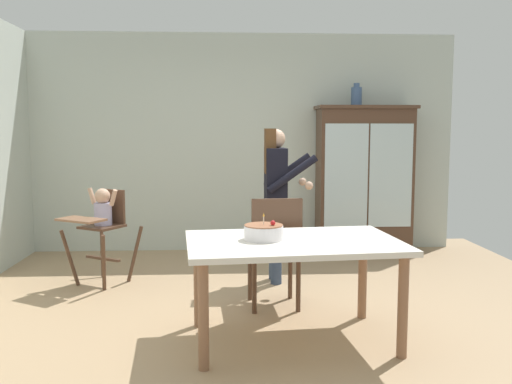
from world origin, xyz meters
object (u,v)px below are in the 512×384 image
object	(u,v)px
dining_table	(293,252)
birthday_cake	(264,232)
china_cabinet	(364,179)
ceramic_vase	(356,96)
high_chair_with_toddler	(102,218)
adult_person	(276,186)
dining_chair_far_side	(275,245)

from	to	relation	value
dining_table	birthday_cake	xyz separation A→B (m)	(-0.21, 0.02, 0.14)
dining_table	china_cabinet	bearing A→B (deg)	66.68
ceramic_vase	dining_table	bearing A→B (deg)	-111.33
birthday_cake	high_chair_with_toddler	bearing A→B (deg)	133.29
adult_person	ceramic_vase	bearing A→B (deg)	-40.94
china_cabinet	dining_chair_far_side	distance (m)	2.53
ceramic_vase	dining_chair_far_side	world-z (taller)	ceramic_vase
high_chair_with_toddler	birthday_cake	xyz separation A→B (m)	(1.48, -1.57, 0.14)
dining_table	dining_chair_far_side	distance (m)	0.71
high_chair_with_toddler	adult_person	bearing A→B (deg)	30.62
china_cabinet	birthday_cake	xyz separation A→B (m)	(-1.44, -2.83, -0.12)
china_cabinet	birthday_cake	distance (m)	3.18
high_chair_with_toddler	birthday_cake	distance (m)	2.16
adult_person	dining_chair_far_side	bearing A→B (deg)	173.47
high_chair_with_toddler	dining_table	size ratio (longest dim) A/B	0.60
china_cabinet	ceramic_vase	bearing A→B (deg)	178.13
dining_table	dining_chair_far_side	size ratio (longest dim) A/B	1.65
china_cabinet	dining_chair_far_side	bearing A→B (deg)	-121.07
china_cabinet	dining_chair_far_side	size ratio (longest dim) A/B	1.88
ceramic_vase	high_chair_with_toddler	world-z (taller)	ceramic_vase
adult_person	dining_table	size ratio (longest dim) A/B	0.97
adult_person	dining_chair_far_side	size ratio (longest dim) A/B	1.59
ceramic_vase	birthday_cake	bearing A→B (deg)	-115.05
china_cabinet	ceramic_vase	size ratio (longest dim) A/B	6.70
china_cabinet	adult_person	world-z (taller)	china_cabinet
adult_person	birthday_cake	world-z (taller)	adult_person
ceramic_vase	dining_chair_far_side	distance (m)	2.81
adult_person	china_cabinet	bearing A→B (deg)	-43.85
dining_table	dining_chair_far_side	xyz separation A→B (m)	(-0.06, 0.70, -0.09)
high_chair_with_toddler	birthday_cake	world-z (taller)	high_chair_with_toddler
high_chair_with_toddler	dining_table	world-z (taller)	high_chair_with_toddler
china_cabinet	dining_table	world-z (taller)	china_cabinet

